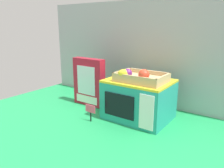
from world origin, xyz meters
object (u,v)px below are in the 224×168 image
Objects in this scene: toy_microwave at (139,99)px; cookie_set_box at (89,82)px; food_groups_crate at (139,77)px; price_sign at (90,110)px.

cookie_set_box is (-0.39, 0.01, 0.05)m from toy_microwave.
toy_microwave is 0.40m from cookie_set_box.
cookie_set_box is at bearing 179.17° from toy_microwave.
food_groups_crate reaches higher than toy_microwave.
price_sign is at bearing -143.06° from food_groups_crate.
cookie_set_box is at bearing 173.83° from food_groups_crate.
food_groups_crate is 0.43m from cookie_set_box.
toy_microwave is 1.12× the size of cookie_set_box.
food_groups_crate is at bearing -61.89° from toy_microwave.
toy_microwave is at bearing -0.83° from cookie_set_box.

